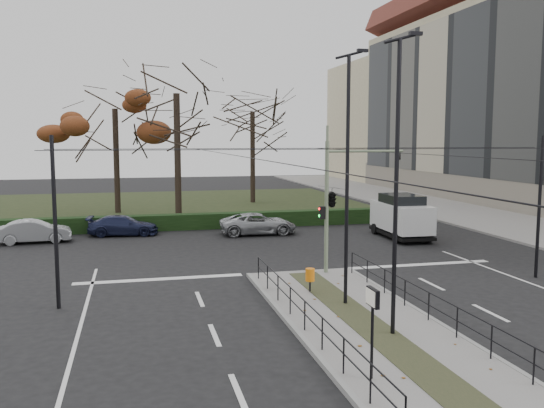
{
  "coord_description": "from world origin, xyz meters",
  "views": [
    {
      "loc": [
        -6.93,
        -18.68,
        5.89
      ],
      "look_at": [
        -0.64,
        7.48,
        2.81
      ],
      "focal_mm": 38.0,
      "sensor_mm": 36.0,
      "label": 1
    }
  ],
  "objects_px": {
    "parked_car_second": "(34,231)",
    "parked_car_fourth": "(258,224)",
    "parked_car_third": "(123,225)",
    "streetlamp_median_near": "(397,184)",
    "traffic_light": "(334,196)",
    "litter_bin": "(310,275)",
    "streetlamp_median_far": "(348,177)",
    "white_van": "(401,216)",
    "info_panel": "(372,308)",
    "rust_tree": "(115,109)",
    "bare_tree_near": "(177,103)",
    "bare_tree_center": "(252,118)"
  },
  "relations": [
    {
      "from": "streetlamp_median_far",
      "to": "white_van",
      "type": "xyz_separation_m",
      "value": [
        8.23,
        12.54,
        -3.23
      ]
    },
    {
      "from": "traffic_light",
      "to": "rust_tree",
      "type": "relative_size",
      "value": 0.53
    },
    {
      "from": "parked_car_second",
      "to": "parked_car_third",
      "type": "bearing_deg",
      "value": -78.37
    },
    {
      "from": "streetlamp_median_near",
      "to": "parked_car_fourth",
      "type": "relative_size",
      "value": 1.85
    },
    {
      "from": "rust_tree",
      "to": "bare_tree_center",
      "type": "xyz_separation_m",
      "value": [
        11.78,
        4.66,
        -0.47
      ]
    },
    {
      "from": "bare_tree_center",
      "to": "litter_bin",
      "type": "bearing_deg",
      "value": -97.66
    },
    {
      "from": "traffic_light",
      "to": "litter_bin",
      "type": "distance_m",
      "value": 4.37
    },
    {
      "from": "parked_car_second",
      "to": "white_van",
      "type": "relative_size",
      "value": 0.8
    },
    {
      "from": "traffic_light",
      "to": "white_van",
      "type": "height_order",
      "value": "traffic_light"
    },
    {
      "from": "parked_car_third",
      "to": "parked_car_fourth",
      "type": "relative_size",
      "value": 0.89
    },
    {
      "from": "litter_bin",
      "to": "info_panel",
      "type": "height_order",
      "value": "info_panel"
    },
    {
      "from": "litter_bin",
      "to": "bare_tree_center",
      "type": "distance_m",
      "value": 31.86
    },
    {
      "from": "streetlamp_median_near",
      "to": "rust_tree",
      "type": "relative_size",
      "value": 0.82
    },
    {
      "from": "streetlamp_median_near",
      "to": "bare_tree_near",
      "type": "distance_m",
      "value": 25.36
    },
    {
      "from": "info_panel",
      "to": "white_van",
      "type": "bearing_deg",
      "value": 62.01
    },
    {
      "from": "traffic_light",
      "to": "info_panel",
      "type": "height_order",
      "value": "traffic_light"
    },
    {
      "from": "parked_car_second",
      "to": "parked_car_fourth",
      "type": "bearing_deg",
      "value": -95.36
    },
    {
      "from": "litter_bin",
      "to": "info_panel",
      "type": "bearing_deg",
      "value": -96.6
    },
    {
      "from": "parked_car_second",
      "to": "white_van",
      "type": "distance_m",
      "value": 21.18
    },
    {
      "from": "info_panel",
      "to": "parked_car_fourth",
      "type": "distance_m",
      "value": 22.04
    },
    {
      "from": "traffic_light",
      "to": "parked_car_fourth",
      "type": "height_order",
      "value": "traffic_light"
    },
    {
      "from": "streetlamp_median_near",
      "to": "parked_car_third",
      "type": "xyz_separation_m",
      "value": [
        -8.06,
        20.65,
        -3.97
      ]
    },
    {
      "from": "traffic_light",
      "to": "streetlamp_median_far",
      "type": "height_order",
      "value": "streetlamp_median_far"
    },
    {
      "from": "streetlamp_median_far",
      "to": "bare_tree_near",
      "type": "distance_m",
      "value": 22.12
    },
    {
      "from": "streetlamp_median_near",
      "to": "bare_tree_center",
      "type": "distance_m",
      "value": 36.16
    },
    {
      "from": "litter_bin",
      "to": "parked_car_third",
      "type": "height_order",
      "value": "parked_car_third"
    },
    {
      "from": "info_panel",
      "to": "white_van",
      "type": "relative_size",
      "value": 0.44
    },
    {
      "from": "info_panel",
      "to": "parked_car_third",
      "type": "distance_m",
      "value": 24.28
    },
    {
      "from": "bare_tree_center",
      "to": "parked_car_third",
      "type": "bearing_deg",
      "value": -126.32
    },
    {
      "from": "traffic_light",
      "to": "parked_car_second",
      "type": "height_order",
      "value": "traffic_light"
    },
    {
      "from": "parked_car_second",
      "to": "parked_car_fourth",
      "type": "relative_size",
      "value": 0.85
    },
    {
      "from": "parked_car_third",
      "to": "parked_car_second",
      "type": "bearing_deg",
      "value": 111.81
    },
    {
      "from": "traffic_light",
      "to": "rust_tree",
      "type": "height_order",
      "value": "rust_tree"
    },
    {
      "from": "white_van",
      "to": "streetlamp_median_near",
      "type": "bearing_deg",
      "value": -116.8
    },
    {
      "from": "litter_bin",
      "to": "bare_tree_near",
      "type": "xyz_separation_m",
      "value": [
        -3.4,
        19.63,
        7.48
      ]
    },
    {
      "from": "parked_car_second",
      "to": "parked_car_third",
      "type": "relative_size",
      "value": 0.95
    },
    {
      "from": "info_panel",
      "to": "bare_tree_center",
      "type": "distance_m",
      "value": 39.46
    },
    {
      "from": "traffic_light",
      "to": "bare_tree_center",
      "type": "xyz_separation_m",
      "value": [
        2.2,
        27.94,
        4.25
      ]
    },
    {
      "from": "litter_bin",
      "to": "rust_tree",
      "type": "bearing_deg",
      "value": 106.25
    },
    {
      "from": "info_panel",
      "to": "streetlamp_median_near",
      "type": "xyz_separation_m",
      "value": [
        1.91,
        2.81,
        2.69
      ]
    },
    {
      "from": "bare_tree_near",
      "to": "bare_tree_center",
      "type": "bearing_deg",
      "value": 56.02
    },
    {
      "from": "parked_car_second",
      "to": "rust_tree",
      "type": "relative_size",
      "value": 0.38
    },
    {
      "from": "white_van",
      "to": "bare_tree_near",
      "type": "bearing_deg",
      "value": 144.39
    },
    {
      "from": "streetlamp_median_near",
      "to": "litter_bin",
      "type": "bearing_deg",
      "value": 101.16
    },
    {
      "from": "bare_tree_near",
      "to": "parked_car_second",
      "type": "bearing_deg",
      "value": -147.14
    },
    {
      "from": "bare_tree_center",
      "to": "bare_tree_near",
      "type": "height_order",
      "value": "bare_tree_near"
    },
    {
      "from": "parked_car_fourth",
      "to": "rust_tree",
      "type": "bearing_deg",
      "value": 37.37
    },
    {
      "from": "streetlamp_median_near",
      "to": "parked_car_fourth",
      "type": "height_order",
      "value": "streetlamp_median_near"
    },
    {
      "from": "streetlamp_median_near",
      "to": "streetlamp_median_far",
      "type": "xyz_separation_m",
      "value": [
        -0.24,
        3.28,
        0.0
      ]
    },
    {
      "from": "streetlamp_median_near",
      "to": "parked_car_third",
      "type": "relative_size",
      "value": 2.08
    }
  ]
}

